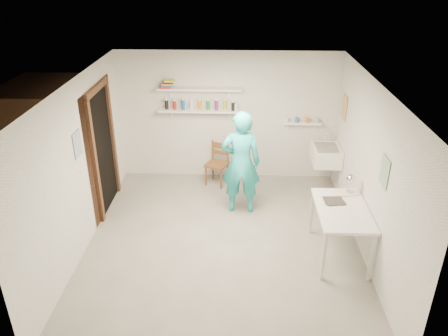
{
  "coord_description": "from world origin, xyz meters",
  "views": [
    {
      "loc": [
        0.21,
        -5.36,
        3.86
      ],
      "look_at": [
        0.0,
        0.4,
        1.05
      ],
      "focal_mm": 35.0,
      "sensor_mm": 36.0,
      "label": 1
    }
  ],
  "objects_px": {
    "belfast_sink": "(326,155)",
    "wall_clock": "(241,141)",
    "man": "(241,163)",
    "wooden_chair": "(217,164)",
    "work_table": "(340,232)",
    "desk_lamp": "(351,179)"
  },
  "relations": [
    {
      "from": "wall_clock",
      "to": "work_table",
      "type": "bearing_deg",
      "value": -46.4
    },
    {
      "from": "wooden_chair",
      "to": "belfast_sink",
      "type": "bearing_deg",
      "value": 17.52
    },
    {
      "from": "wall_clock",
      "to": "work_table",
      "type": "distance_m",
      "value": 2.12
    },
    {
      "from": "man",
      "to": "desk_lamp",
      "type": "relative_size",
      "value": 12.07
    },
    {
      "from": "wall_clock",
      "to": "work_table",
      "type": "xyz_separation_m",
      "value": [
        1.39,
        -1.41,
        -0.78
      ]
    },
    {
      "from": "desk_lamp",
      "to": "wooden_chair",
      "type": "bearing_deg",
      "value": 140.7
    },
    {
      "from": "belfast_sink",
      "to": "desk_lamp",
      "type": "height_order",
      "value": "desk_lamp"
    },
    {
      "from": "wooden_chair",
      "to": "work_table",
      "type": "bearing_deg",
      "value": -26.18
    },
    {
      "from": "belfast_sink",
      "to": "wall_clock",
      "type": "xyz_separation_m",
      "value": [
        -1.5,
        -0.52,
        0.46
      ]
    },
    {
      "from": "man",
      "to": "wooden_chair",
      "type": "distance_m",
      "value": 1.13
    },
    {
      "from": "work_table",
      "to": "desk_lamp",
      "type": "bearing_deg",
      "value": 67.58
    },
    {
      "from": "belfast_sink",
      "to": "work_table",
      "type": "relative_size",
      "value": 0.52
    },
    {
      "from": "belfast_sink",
      "to": "desk_lamp",
      "type": "bearing_deg",
      "value": -86.85
    },
    {
      "from": "work_table",
      "to": "man",
      "type": "bearing_deg",
      "value": 139.47
    },
    {
      "from": "belfast_sink",
      "to": "work_table",
      "type": "xyz_separation_m",
      "value": [
        -0.11,
        -1.93,
        -0.31
      ]
    },
    {
      "from": "man",
      "to": "desk_lamp",
      "type": "distance_m",
      "value": 1.74
    },
    {
      "from": "belfast_sink",
      "to": "wooden_chair",
      "type": "xyz_separation_m",
      "value": [
        -1.94,
        0.19,
        -0.3
      ]
    },
    {
      "from": "belfast_sink",
      "to": "wall_clock",
      "type": "height_order",
      "value": "wall_clock"
    },
    {
      "from": "belfast_sink",
      "to": "wooden_chair",
      "type": "relative_size",
      "value": 0.76
    },
    {
      "from": "wooden_chair",
      "to": "desk_lamp",
      "type": "xyz_separation_m",
      "value": [
        2.02,
        -1.65,
        0.59
      ]
    },
    {
      "from": "work_table",
      "to": "belfast_sink",
      "type": "bearing_deg",
      "value": 86.74
    },
    {
      "from": "man",
      "to": "desk_lamp",
      "type": "xyz_separation_m",
      "value": [
        1.58,
        -0.73,
        0.12
      ]
    }
  ]
}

